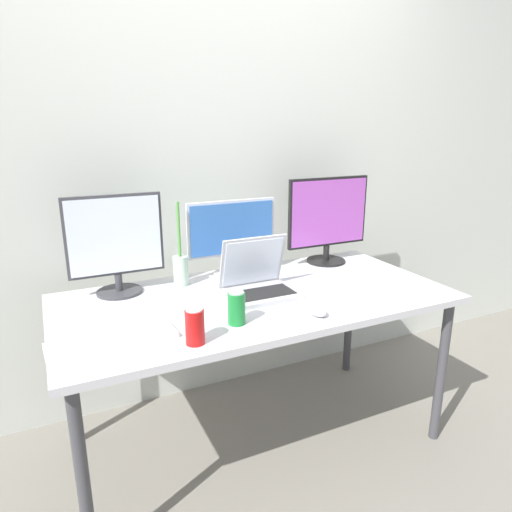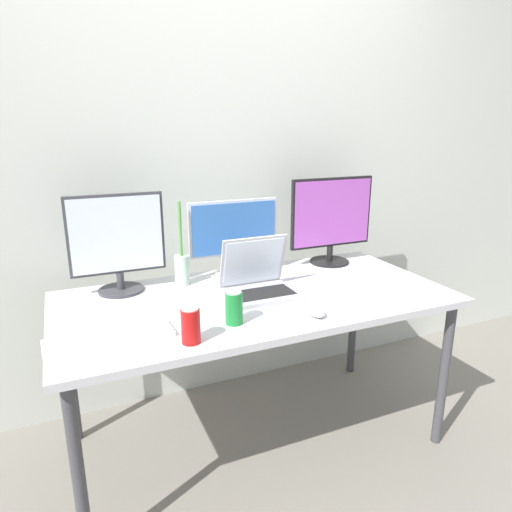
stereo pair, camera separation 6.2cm
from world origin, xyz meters
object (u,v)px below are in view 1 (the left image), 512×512
(laptop_silver, at_px, (258,281))
(soda_can_by_laptop, at_px, (195,326))
(work_desk, at_px, (256,308))
(mouse_by_keyboard, at_px, (317,310))
(keyboard_aux, at_px, (112,341))
(monitor_center, at_px, (232,234))
(soda_can_near_keyboard, at_px, (237,308))
(monitor_left, at_px, (115,243))
(keyboard_main, at_px, (357,295))
(bamboo_vase, at_px, (181,268))
(monitor_right, at_px, (328,218))

(laptop_silver, bearing_deg, soda_can_by_laptop, -139.93)
(work_desk, relative_size, mouse_by_keyboard, 16.02)
(keyboard_aux, relative_size, soda_can_by_laptop, 3.39)
(monitor_center, bearing_deg, mouse_by_keyboard, -79.65)
(mouse_by_keyboard, distance_m, soda_can_near_keyboard, 0.32)
(monitor_left, relative_size, mouse_by_keyboard, 4.14)
(keyboard_main, relative_size, soda_can_near_keyboard, 3.22)
(keyboard_main, bearing_deg, laptop_silver, 150.59)
(work_desk, distance_m, laptop_silver, 0.12)
(keyboard_main, bearing_deg, monitor_left, 153.57)
(soda_can_by_laptop, height_order, bamboo_vase, bamboo_vase)
(keyboard_main, height_order, soda_can_near_keyboard, soda_can_near_keyboard)
(work_desk, height_order, soda_can_near_keyboard, soda_can_near_keyboard)
(monitor_left, bearing_deg, keyboard_main, -28.51)
(mouse_by_keyboard, xyz_separation_m, soda_can_by_laptop, (-0.50, -0.03, 0.04))
(laptop_silver, bearing_deg, work_desk, -134.00)
(keyboard_aux, distance_m, bamboo_vase, 0.60)
(monitor_right, xyz_separation_m, soda_can_by_laptop, (-0.94, -0.61, -0.18))
(keyboard_aux, bearing_deg, monitor_left, 74.34)
(monitor_center, height_order, keyboard_aux, monitor_center)
(keyboard_aux, xyz_separation_m, mouse_by_keyboard, (0.76, -0.10, 0.01))
(monitor_left, bearing_deg, bamboo_vase, -3.91)
(keyboard_main, xyz_separation_m, bamboo_vase, (-0.64, 0.48, 0.07))
(laptop_silver, bearing_deg, soda_can_near_keyboard, -129.88)
(laptop_silver, relative_size, bamboo_vase, 0.77)
(keyboard_aux, xyz_separation_m, soda_can_by_laptop, (0.26, -0.12, 0.05))
(monitor_center, distance_m, keyboard_main, 0.66)
(monitor_left, bearing_deg, keyboard_aux, -102.16)
(monitor_right, height_order, bamboo_vase, monitor_right)
(monitor_left, relative_size, keyboard_aux, 1.02)
(monitor_center, xyz_separation_m, laptop_silver, (0.00, -0.29, -0.15))
(monitor_center, distance_m, laptop_silver, 0.32)
(monitor_right, distance_m, soda_can_near_keyboard, 0.93)
(monitor_right, bearing_deg, soda_can_near_keyboard, -145.22)
(monitor_center, height_order, bamboo_vase, bamboo_vase)
(work_desk, bearing_deg, keyboard_main, -28.39)
(monitor_right, bearing_deg, mouse_by_keyboard, -126.81)
(keyboard_aux, bearing_deg, soda_can_near_keyboard, -8.00)
(monitor_center, xyz_separation_m, soda_can_near_keyboard, (-0.21, -0.53, -0.14))
(laptop_silver, height_order, soda_can_near_keyboard, laptop_silver)
(soda_can_by_laptop, bearing_deg, laptop_silver, 40.07)
(monitor_right, relative_size, soda_can_by_laptop, 3.74)
(work_desk, xyz_separation_m, mouse_by_keyboard, (0.12, -0.29, 0.08))
(monitor_center, relative_size, soda_can_near_keyboard, 3.54)
(monitor_left, bearing_deg, monitor_center, 1.62)
(monitor_right, distance_m, keyboard_main, 0.58)
(work_desk, relative_size, monitor_left, 3.87)
(bamboo_vase, bearing_deg, monitor_center, 7.20)
(monitor_center, bearing_deg, laptop_silver, -89.90)
(keyboard_main, distance_m, soda_can_near_keyboard, 0.58)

